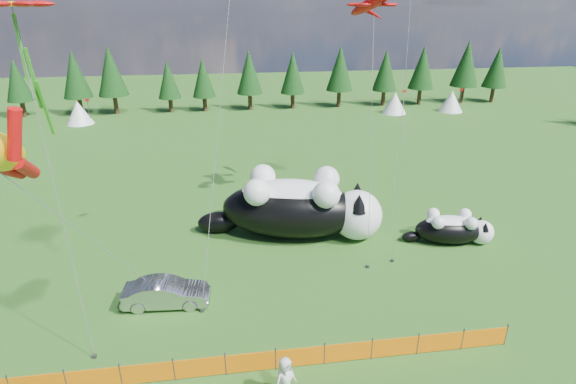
% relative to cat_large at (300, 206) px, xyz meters
% --- Properties ---
extents(ground, '(160.00, 160.00, 0.00)m').
position_rel_cat_large_xyz_m(ground, '(-3.83, -8.16, -2.01)').
color(ground, '#0D3309').
rests_on(ground, ground).
extents(safety_fence, '(22.06, 0.06, 1.10)m').
position_rel_cat_large_xyz_m(safety_fence, '(-3.83, -11.16, -1.50)').
color(safety_fence, '#262626').
rests_on(safety_fence, ground).
extents(tree_line, '(90.00, 4.00, 8.00)m').
position_rel_cat_large_xyz_m(tree_line, '(-3.83, 36.84, 1.99)').
color(tree_line, black).
rests_on(tree_line, ground).
extents(festival_tents, '(50.00, 3.20, 2.80)m').
position_rel_cat_large_xyz_m(festival_tents, '(7.17, 31.84, -0.61)').
color(festival_tents, white).
rests_on(festival_tents, ground).
extents(cat_large, '(11.57, 5.97, 4.22)m').
position_rel_cat_large_xyz_m(cat_large, '(0.00, 0.00, 0.00)').
color(cat_large, black).
rests_on(cat_large, ground).
extents(cat_small, '(5.53, 2.68, 2.01)m').
position_rel_cat_large_xyz_m(cat_small, '(9.22, -2.29, -1.05)').
color(cat_small, black).
rests_on(cat_small, ground).
extents(car, '(4.23, 1.70, 1.37)m').
position_rel_cat_large_xyz_m(car, '(-7.62, -6.20, -1.32)').
color(car, '#B5B4B9').
rests_on(car, ground).
extents(spectator_e, '(1.09, 1.00, 1.87)m').
position_rel_cat_large_xyz_m(spectator_e, '(-2.64, -12.63, -1.07)').
color(spectator_e, silver).
rests_on(spectator_e, ground).
extents(gecko_kite, '(4.90, 11.32, 15.89)m').
position_rel_cat_large_xyz_m(gecko_kite, '(5.02, 3.73, 11.69)').
color(gecko_kite, '#BA090C').
rests_on(gecko_kite, ground).
extents(flower_kite, '(3.61, 4.37, 13.90)m').
position_rel_cat_large_xyz_m(flower_kite, '(-11.45, -6.96, 11.52)').
color(flower_kite, '#BA090C').
rests_on(flower_kite, ground).
extents(diamond_kite_a, '(2.76, 5.10, 15.54)m').
position_rel_cat_large_xyz_m(diamond_kite_a, '(-3.81, -2.59, 11.77)').
color(diamond_kite_a, blue).
rests_on(diamond_kite_a, ground).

